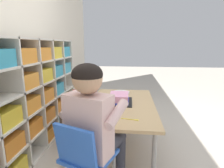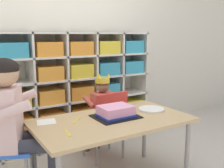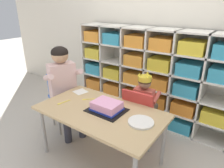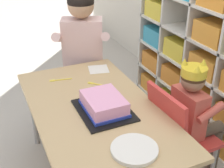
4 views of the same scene
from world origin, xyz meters
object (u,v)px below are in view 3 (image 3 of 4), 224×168
Objects in this scene: classroom_chair_adult_side at (62,95)px; fork_scattered_mid_table at (88,99)px; activity_table at (100,115)px; paper_plate_stack at (141,122)px; birthday_cake_on_tray at (107,107)px; fork_by_napkin at (63,102)px; child_with_crown at (145,99)px; adult_helper_seated at (64,81)px; classroom_chair_blue at (140,113)px.

classroom_chair_adult_side is 6.60× the size of fork_scattered_mid_table.
paper_plate_stack reaches higher than activity_table.
birthday_cake_on_tray is at bearing 179.81° from paper_plate_stack.
paper_plate_stack is at bearing -71.05° from fork_by_napkin.
birthday_cake_on_tray is 3.22× the size of fork_scattered_mid_table.
adult_helper_seated is at bearing 20.82° from child_with_crown.
fork_by_napkin is at bearing -107.20° from classroom_chair_adult_side.
adult_helper_seated is 9.91× the size of fork_scattered_mid_table.
classroom_chair_blue is 0.94m from adult_helper_seated.
classroom_chair_adult_side reaches higher than paper_plate_stack.
birthday_cake_on_tray is 0.31m from fork_scattered_mid_table.
classroom_chair_adult_side is at bearing 168.44° from birthday_cake_on_tray.
paper_plate_stack is at bearing -50.96° from fork_scattered_mid_table.
adult_helper_seated reaches higher than fork_scattered_mid_table.
adult_helper_seated is at bearing 173.25° from paper_plate_stack.
birthday_cake_on_tray is 2.35× the size of fork_by_napkin.
fork_scattered_mid_table is (-0.45, -0.32, 0.16)m from classroom_chair_blue.
fork_scattered_mid_table is at bearing 173.70° from paper_plate_stack.
fork_by_napkin is (-0.82, -0.13, -0.01)m from paper_plate_stack.
paper_plate_stack is 2.06× the size of fork_scattered_mid_table.
child_with_crown reaches higher than birthday_cake_on_tray.
child_with_crown reaches higher than classroom_chair_adult_side.
fork_scattered_mid_table is at bearing 32.37° from classroom_chair_blue.
classroom_chair_blue is at bearing 118.29° from paper_plate_stack.
birthday_cake_on_tray is at bearing 33.32° from activity_table.
paper_plate_stack is (0.41, 0.03, 0.06)m from activity_table.
classroom_chair_blue is 3.12× the size of paper_plate_stack.
classroom_chair_adult_side is (-0.77, 0.20, -0.08)m from activity_table.
classroom_chair_adult_side is at bearing 10.07° from classroom_chair_blue.
child_with_crown is at bearing -0.46° from fork_scattered_mid_table.
birthday_cake_on_tray reaches higher than fork_by_napkin.
activity_table is at bearing 67.28° from child_with_crown.
child_with_crown is (0.19, 0.54, 0.01)m from activity_table.
fork_scattered_mid_table is (-0.66, 0.07, -0.01)m from paper_plate_stack.
adult_helper_seated is 1.09m from paper_plate_stack.
fork_scattered_mid_table is at bearing 157.50° from activity_table.
paper_plate_stack is (1.18, -0.17, 0.14)m from classroom_chair_adult_side.
fork_scattered_mid_table is at bearing -78.61° from classroom_chair_adult_side.
birthday_cake_on_tray is (0.05, 0.03, 0.08)m from activity_table.
paper_plate_stack is (0.36, -0.00, -0.03)m from birthday_cake_on_tray.
adult_helper_seated reaches higher than birthday_cake_on_tray.
paper_plate_stack is at bearing 110.19° from child_with_crown.
child_with_crown is 7.89× the size of fork_scattered_mid_table.
child_with_crown is 0.62m from fork_scattered_mid_table.
classroom_chair_blue is 0.99m from classroom_chair_adult_side.
child_with_crown is at bearing -33.23° from fork_by_napkin.
adult_helper_seated is at bearing 127.87° from fork_scattered_mid_table.
fork_by_napkin is (0.36, -0.30, 0.13)m from classroom_chair_adult_side.
birthday_cake_on_tray is at bearing -78.11° from adult_helper_seated.
classroom_chair_blue reaches higher than birthday_cake_on_tray.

